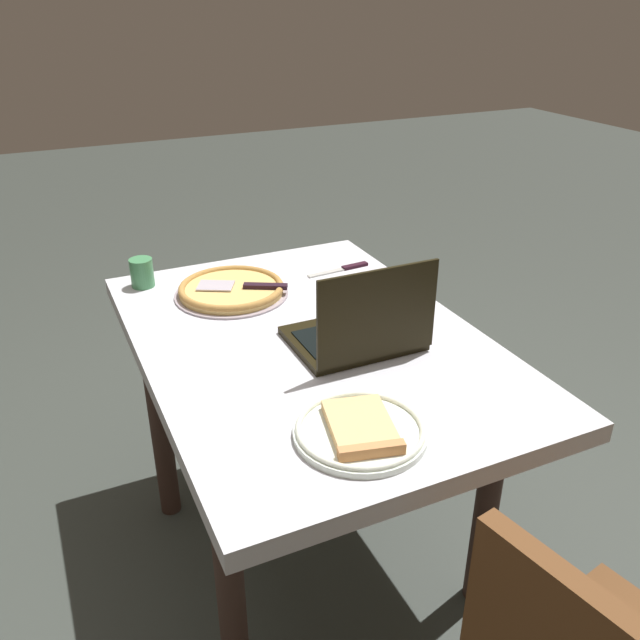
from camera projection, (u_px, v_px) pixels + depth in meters
name	position (u px, v px, depth m)	size (l,w,h in m)	color
ground_plane	(311.00, 548.00, 1.98)	(12.00, 12.00, 0.00)	#353A35
dining_table	(310.00, 368.00, 1.69)	(1.18, 0.82, 0.72)	silver
laptop	(360.00, 331.00, 1.58)	(0.24, 0.30, 0.24)	black
pizza_plate	(361.00, 430.00, 1.28)	(0.26, 0.26, 0.04)	silver
pizza_tray	(232.00, 289.00, 1.87)	(0.32, 0.32, 0.04)	#A1939D
table_knife	(344.00, 269.00, 2.04)	(0.03, 0.21, 0.01)	beige
drink_cup	(142.00, 272.00, 1.91)	(0.07, 0.07, 0.08)	#418754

